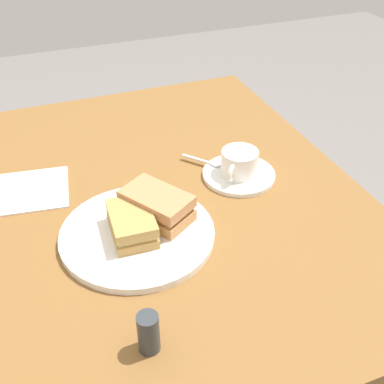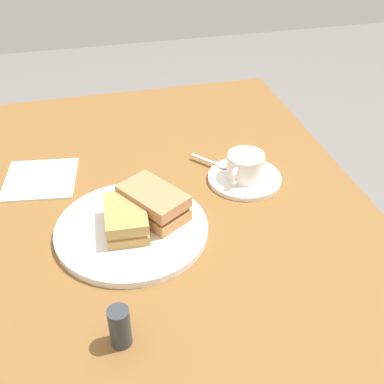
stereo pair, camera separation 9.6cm
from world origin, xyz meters
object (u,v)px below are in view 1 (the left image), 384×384
at_px(sandwich_front, 132,223).
at_px(sandwich_back, 157,206).
at_px(salt_shaker, 148,333).
at_px(coffee_cup, 239,161).
at_px(spoon, 208,162).
at_px(sandwich_plate, 137,234).
at_px(coffee_saucer, 238,174).
at_px(napkin, 32,190).
at_px(dining_table, 157,227).

xyz_separation_m(sandwich_front, sandwich_back, (0.03, -0.06, 0.00)).
bearing_deg(sandwich_back, salt_shaker, 159.87).
bearing_deg(sandwich_back, coffee_cup, -67.81).
bearing_deg(spoon, sandwich_back, 131.24).
relative_size(sandwich_plate, coffee_saucer, 1.81).
relative_size(spoon, napkin, 0.55).
bearing_deg(sandwich_front, coffee_saucer, -66.72).
bearing_deg(sandwich_front, salt_shaker, 170.19).
distance_m(sandwich_back, coffee_saucer, 0.23).
bearing_deg(sandwich_front, coffee_cup, -66.84).
bearing_deg(coffee_saucer, dining_table, 90.70).
xyz_separation_m(sandwich_back, coffee_cup, (0.09, -0.21, -0.00)).
bearing_deg(sandwich_plate, coffee_cup, -66.56).
xyz_separation_m(sandwich_plate, coffee_cup, (0.11, -0.26, 0.03)).
distance_m(sandwich_front, salt_shaker, 0.24).
xyz_separation_m(coffee_saucer, salt_shaker, (-0.35, 0.31, 0.03)).
relative_size(coffee_saucer, napkin, 1.06).
height_order(coffee_saucer, napkin, coffee_saucer).
bearing_deg(coffee_cup, dining_table, 90.35).
height_order(sandwich_front, coffee_cup, coffee_cup).
relative_size(dining_table, salt_shaker, 14.88).
bearing_deg(sandwich_plate, napkin, 37.57).
bearing_deg(coffee_saucer, sandwich_front, 113.28).
bearing_deg(dining_table, sandwich_front, 145.16).
distance_m(dining_table, coffee_cup, 0.23).
height_order(sandwich_plate, salt_shaker, salt_shaker).
bearing_deg(coffee_saucer, coffee_cup, 135.63).
bearing_deg(sandwich_back, dining_table, -14.94).
height_order(dining_table, coffee_saucer, coffee_saucer).
bearing_deg(sandwich_plate, salt_shaker, 168.28).
height_order(sandwich_back, coffee_cup, sandwich_back).
xyz_separation_m(sandwich_plate, coffee_saucer, (0.11, -0.26, -0.00)).
bearing_deg(sandwich_plate, dining_table, -32.30).
bearing_deg(napkin, sandwich_plate, -142.43).
xyz_separation_m(dining_table, spoon, (0.06, -0.14, 0.10)).
distance_m(sandwich_plate, sandwich_back, 0.06).
bearing_deg(coffee_cup, coffee_saucer, -44.37).
relative_size(sandwich_front, salt_shaker, 1.71).
bearing_deg(napkin, coffee_cup, -103.89).
relative_size(sandwich_front, sandwich_back, 0.77).
height_order(sandwich_plate, sandwich_back, sandwich_back).
bearing_deg(dining_table, napkin, 65.84).
distance_m(napkin, salt_shaker, 0.48).
bearing_deg(salt_shaker, sandwich_plate, -11.72).
distance_m(spoon, napkin, 0.39).
height_order(sandwich_front, coffee_saucer, sandwich_front).
xyz_separation_m(sandwich_plate, napkin, (0.22, 0.17, -0.01)).
bearing_deg(spoon, sandwich_front, 128.01).
relative_size(dining_table, sandwich_plate, 3.57).
xyz_separation_m(dining_table, coffee_saucer, (0.00, -0.19, 0.09)).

